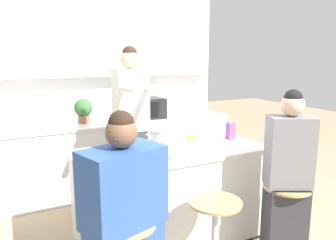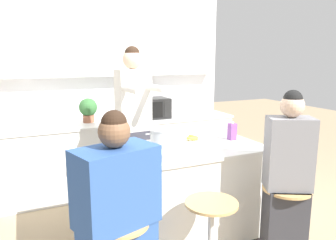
{
  "view_description": "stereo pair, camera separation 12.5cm",
  "coord_description": "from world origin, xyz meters",
  "px_view_note": "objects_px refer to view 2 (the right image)",
  "views": [
    {
      "loc": [
        -1.3,
        -2.48,
        1.7
      ],
      "look_at": [
        0.0,
        0.08,
        1.15
      ],
      "focal_mm": 35.0,
      "sensor_mm": 36.0,
      "label": 1
    },
    {
      "loc": [
        -1.19,
        -2.54,
        1.7
      ],
      "look_at": [
        0.0,
        0.08,
        1.15
      ],
      "focal_mm": 35.0,
      "sensor_mm": 36.0,
      "label": 2
    }
  ],
  "objects_px": {
    "bar_stool_center": "(210,240)",
    "coffee_cup_far": "(154,149)",
    "cooking_pot": "(162,137)",
    "person_wrapped_blanket": "(117,228)",
    "person_seated_near": "(286,189)",
    "kitchen_island": "(172,196)",
    "fruit_bowl": "(104,163)",
    "microwave": "(150,108)",
    "person_cooking": "(134,131)",
    "bar_stool_rightmost": "(285,223)",
    "banana_bunch": "(192,138)",
    "potted_plant": "(88,109)",
    "juice_carton": "(232,131)",
    "coffee_cup_near": "(203,142)"
  },
  "relations": [
    {
      "from": "person_cooking",
      "to": "cooking_pot",
      "type": "height_order",
      "value": "person_cooking"
    },
    {
      "from": "bar_stool_center",
      "to": "coffee_cup_near",
      "type": "bearing_deg",
      "value": 65.06
    },
    {
      "from": "kitchen_island",
      "to": "cooking_pot",
      "type": "height_order",
      "value": "cooking_pot"
    },
    {
      "from": "coffee_cup_near",
      "to": "bar_stool_center",
      "type": "bearing_deg",
      "value": -114.94
    },
    {
      "from": "person_seated_near",
      "to": "juice_carton",
      "type": "height_order",
      "value": "person_seated_near"
    },
    {
      "from": "bar_stool_center",
      "to": "person_cooking",
      "type": "bearing_deg",
      "value": 94.43
    },
    {
      "from": "microwave",
      "to": "coffee_cup_near",
      "type": "bearing_deg",
      "value": -92.84
    },
    {
      "from": "person_wrapped_blanket",
      "to": "coffee_cup_far",
      "type": "distance_m",
      "value": 0.86
    },
    {
      "from": "fruit_bowl",
      "to": "microwave",
      "type": "height_order",
      "value": "microwave"
    },
    {
      "from": "fruit_bowl",
      "to": "potted_plant",
      "type": "bearing_deg",
      "value": 82.44
    },
    {
      "from": "person_wrapped_blanket",
      "to": "juice_carton",
      "type": "height_order",
      "value": "person_wrapped_blanket"
    },
    {
      "from": "bar_stool_center",
      "to": "coffee_cup_far",
      "type": "bearing_deg",
      "value": 108.01
    },
    {
      "from": "kitchen_island",
      "to": "coffee_cup_near",
      "type": "relative_size",
      "value": 14.33
    },
    {
      "from": "person_wrapped_blanket",
      "to": "juice_carton",
      "type": "bearing_deg",
      "value": 11.92
    },
    {
      "from": "bar_stool_center",
      "to": "juice_carton",
      "type": "distance_m",
      "value": 1.17
    },
    {
      "from": "kitchen_island",
      "to": "microwave",
      "type": "bearing_deg",
      "value": 75.9
    },
    {
      "from": "coffee_cup_near",
      "to": "coffee_cup_far",
      "type": "xyz_separation_m",
      "value": [
        -0.49,
        -0.02,
        0.0
      ]
    },
    {
      "from": "bar_stool_center",
      "to": "bar_stool_rightmost",
      "type": "xyz_separation_m",
      "value": [
        0.68,
        -0.03,
        0.0
      ]
    },
    {
      "from": "bar_stool_rightmost",
      "to": "fruit_bowl",
      "type": "height_order",
      "value": "fruit_bowl"
    },
    {
      "from": "person_seated_near",
      "to": "potted_plant",
      "type": "xyz_separation_m",
      "value": [
        -1.11,
        2.23,
        0.39
      ]
    },
    {
      "from": "cooking_pot",
      "to": "coffee_cup_near",
      "type": "relative_size",
      "value": 2.7
    },
    {
      "from": "bar_stool_center",
      "to": "coffee_cup_far",
      "type": "xyz_separation_m",
      "value": [
        -0.2,
        0.61,
        0.56
      ]
    },
    {
      "from": "coffee_cup_near",
      "to": "potted_plant",
      "type": "bearing_deg",
      "value": 114.92
    },
    {
      "from": "cooking_pot",
      "to": "bar_stool_center",
      "type": "bearing_deg",
      "value": -87.6
    },
    {
      "from": "fruit_bowl",
      "to": "kitchen_island",
      "type": "bearing_deg",
      "value": 19.77
    },
    {
      "from": "cooking_pot",
      "to": "potted_plant",
      "type": "distance_m",
      "value": 1.45
    },
    {
      "from": "potted_plant",
      "to": "juice_carton",
      "type": "bearing_deg",
      "value": -52.69
    },
    {
      "from": "person_seated_near",
      "to": "bar_stool_rightmost",
      "type": "bearing_deg",
      "value": 4.22
    },
    {
      "from": "person_seated_near",
      "to": "kitchen_island",
      "type": "bearing_deg",
      "value": 161.24
    },
    {
      "from": "potted_plant",
      "to": "fruit_bowl",
      "type": "bearing_deg",
      "value": -97.56
    },
    {
      "from": "bar_stool_center",
      "to": "person_seated_near",
      "type": "height_order",
      "value": "person_seated_near"
    },
    {
      "from": "person_wrapped_blanket",
      "to": "microwave",
      "type": "distance_m",
      "value": 2.46
    },
    {
      "from": "cooking_pot",
      "to": "person_wrapped_blanket",
      "type": "bearing_deg",
      "value": -128.77
    },
    {
      "from": "bar_stool_rightmost",
      "to": "coffee_cup_far",
      "type": "bearing_deg",
      "value": 144.09
    },
    {
      "from": "bar_stool_center",
      "to": "person_wrapped_blanket",
      "type": "xyz_separation_m",
      "value": [
        -0.7,
        -0.03,
        0.28
      ]
    },
    {
      "from": "kitchen_island",
      "to": "microwave",
      "type": "xyz_separation_m",
      "value": [
        0.37,
        1.48,
        0.58
      ]
    },
    {
      "from": "bar_stool_rightmost",
      "to": "microwave",
      "type": "relative_size",
      "value": 1.42
    },
    {
      "from": "bar_stool_rightmost",
      "to": "fruit_bowl",
      "type": "relative_size",
      "value": 3.15
    },
    {
      "from": "bar_stool_center",
      "to": "potted_plant",
      "type": "xyz_separation_m",
      "value": [
        -0.43,
        2.2,
        0.69
      ]
    },
    {
      "from": "fruit_bowl",
      "to": "person_cooking",
      "type": "bearing_deg",
      "value": 59.84
    },
    {
      "from": "bar_stool_rightmost",
      "to": "microwave",
      "type": "height_order",
      "value": "microwave"
    },
    {
      "from": "person_cooking",
      "to": "banana_bunch",
      "type": "bearing_deg",
      "value": -55.44
    },
    {
      "from": "banana_bunch",
      "to": "potted_plant",
      "type": "xyz_separation_m",
      "value": [
        -0.74,
        1.33,
        0.14
      ]
    },
    {
      "from": "kitchen_island",
      "to": "cooking_pot",
      "type": "distance_m",
      "value": 0.54
    },
    {
      "from": "kitchen_island",
      "to": "person_cooking",
      "type": "bearing_deg",
      "value": 98.53
    },
    {
      "from": "cooking_pot",
      "to": "banana_bunch",
      "type": "distance_m",
      "value": 0.36
    },
    {
      "from": "person_seated_near",
      "to": "cooking_pot",
      "type": "bearing_deg",
      "value": 157.76
    },
    {
      "from": "kitchen_island",
      "to": "person_seated_near",
      "type": "relative_size",
      "value": 1.17
    },
    {
      "from": "person_cooking",
      "to": "fruit_bowl",
      "type": "xyz_separation_m",
      "value": [
        -0.56,
        -0.96,
        0.01
      ]
    },
    {
      "from": "bar_stool_center",
      "to": "banana_bunch",
      "type": "distance_m",
      "value": 1.07
    }
  ]
}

